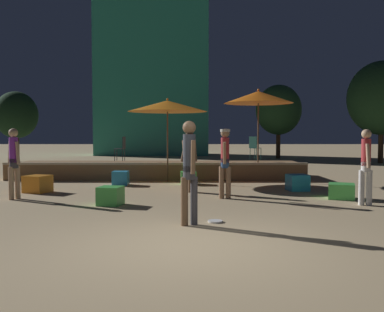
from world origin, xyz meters
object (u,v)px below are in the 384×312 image
(person_1, at_px, (190,159))
(background_tree_1, at_px, (280,110))
(cube_seat_3, at_px, (111,196))
(background_tree_2, at_px, (383,98))
(cube_seat_4, at_px, (343,191))
(person_3, at_px, (367,164))
(bistro_chair_2, at_px, (255,146))
(patio_umbrella_0, at_px, (168,106))
(cube_seat_0, at_px, (122,178))
(patio_umbrella_1, at_px, (259,97))
(person_4, at_px, (15,160))
(frisbee_disc, at_px, (216,221))
(cube_seat_1, at_px, (189,178))
(cube_seat_2, at_px, (299,183))
(bistro_chair_0, at_px, (123,146))
(person_2, at_px, (190,167))
(cube_seat_5, at_px, (39,184))
(background_tree_0, at_px, (17,115))
(bistro_chair_1, at_px, (193,146))
(person_0, at_px, (226,159))

(person_1, bearing_deg, background_tree_1, -38.02)
(cube_seat_3, xyz_separation_m, background_tree_2, (12.41, 13.99, 3.40))
(person_1, bearing_deg, cube_seat_4, -125.90)
(cube_seat_4, bearing_deg, background_tree_2, 62.66)
(person_3, relative_size, bistro_chair_2, 1.95)
(patio_umbrella_0, distance_m, cube_seat_0, 2.96)
(patio_umbrella_1, distance_m, person_4, 8.24)
(patio_umbrella_1, xyz_separation_m, frisbee_disc, (-1.88, -7.05, -2.89))
(patio_umbrella_1, xyz_separation_m, person_1, (-2.38, -2.95, -1.97))
(cube_seat_0, distance_m, background_tree_2, 16.70)
(background_tree_1, bearing_deg, cube_seat_1, -112.12)
(cube_seat_1, relative_size, cube_seat_2, 0.84)
(cube_seat_1, distance_m, bistro_chair_0, 3.37)
(person_3, distance_m, background_tree_2, 15.69)
(cube_seat_0, xyz_separation_m, person_4, (-2.17, -2.97, 0.76))
(background_tree_1, bearing_deg, person_2, -105.62)
(cube_seat_2, bearing_deg, patio_umbrella_0, 149.04)
(person_4, bearing_deg, background_tree_1, 6.39)
(background_tree_1, bearing_deg, person_4, -120.12)
(cube_seat_5, height_order, background_tree_2, background_tree_2)
(cube_seat_1, distance_m, person_2, 6.31)
(background_tree_2, bearing_deg, cube_seat_1, -137.05)
(cube_seat_5, distance_m, person_2, 6.13)
(background_tree_0, bearing_deg, person_1, -52.00)
(bistro_chair_2, distance_m, frisbee_disc, 9.01)
(cube_seat_0, bearing_deg, background_tree_0, 124.96)
(patio_umbrella_1, distance_m, bistro_chair_1, 3.06)
(bistro_chair_2, xyz_separation_m, background_tree_2, (8.10, 7.19, 2.43))
(person_0, xyz_separation_m, background_tree_2, (9.69, 12.99, 2.60))
(person_4, distance_m, background_tree_2, 20.09)
(cube_seat_5, xyz_separation_m, person_3, (8.33, -2.17, 0.72))
(cube_seat_3, xyz_separation_m, person_4, (-2.58, 0.86, 0.77))
(cube_seat_2, bearing_deg, cube_seat_3, -152.98)
(person_1, height_order, background_tree_1, background_tree_1)
(person_3, bearing_deg, bistro_chair_2, -69.28)
(cube_seat_5, relative_size, bistro_chair_1, 0.86)
(cube_seat_4, height_order, frisbee_disc, cube_seat_4)
(person_4, height_order, background_tree_0, background_tree_0)
(cube_seat_1, relative_size, person_2, 0.28)
(patio_umbrella_1, distance_m, person_0, 4.80)
(background_tree_0, bearing_deg, patio_umbrella_0, -47.76)
(bistro_chair_2, bearing_deg, background_tree_2, -93.50)
(cube_seat_1, height_order, bistro_chair_2, bistro_chair_2)
(patio_umbrella_0, distance_m, cube_seat_1, 2.61)
(patio_umbrella_0, xyz_separation_m, person_3, (4.83, -4.90, -1.63))
(person_4, relative_size, bistro_chair_1, 1.98)
(bistro_chair_2, bearing_deg, bistro_chair_0, 52.55)
(bistro_chair_0, distance_m, background_tree_1, 14.92)
(person_3, xyz_separation_m, background_tree_1, (1.70, 18.39, 2.24))
(person_0, height_order, background_tree_2, background_tree_2)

